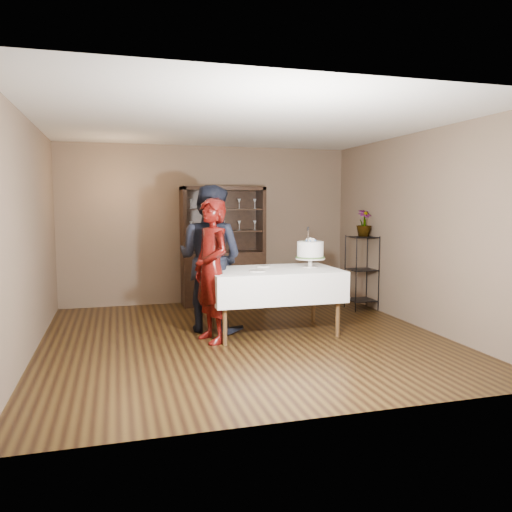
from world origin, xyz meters
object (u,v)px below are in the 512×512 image
(plant_etagere, at_px, (362,269))
(potted_plant, at_px, (364,223))
(woman, at_px, (212,271))
(cake, at_px, (310,251))
(man, at_px, (210,259))
(china_hutch, at_px, (223,265))
(cake_table, at_px, (273,284))

(plant_etagere, xyz_separation_m, potted_plant, (0.04, 0.04, 0.75))
(woman, height_order, cake, woman)
(man, xyz_separation_m, potted_plant, (2.67, 0.73, 0.42))
(man, bearing_deg, plant_etagere, -125.84)
(potted_plant, bearing_deg, china_hutch, 154.56)
(china_hutch, relative_size, cake_table, 1.17)
(plant_etagere, height_order, cake, cake)
(cake_table, relative_size, woman, 0.96)
(plant_etagere, height_order, cake_table, plant_etagere)
(cake_table, height_order, woman, woman)
(china_hutch, height_order, cake_table, china_hutch)
(plant_etagere, bearing_deg, woman, -155.29)
(woman, xyz_separation_m, potted_plant, (2.75, 1.29, 0.51))
(woman, bearing_deg, plant_etagere, 97.05)
(plant_etagere, bearing_deg, potted_plant, 43.84)
(man, bearing_deg, woman, 121.11)
(man, bearing_deg, china_hutch, -67.88)
(plant_etagere, xyz_separation_m, cake, (-1.30, -1.00, 0.43))
(plant_etagere, distance_m, man, 2.73)
(woman, bearing_deg, china_hutch, 147.12)
(plant_etagere, bearing_deg, cake, -142.48)
(plant_etagere, xyz_separation_m, cake_table, (-1.85, -1.06, 0.00))
(potted_plant, bearing_deg, cake, -142.25)
(man, bearing_deg, cake_table, -166.10)
(china_hutch, relative_size, woman, 1.12)
(plant_etagere, distance_m, woman, 2.99)
(man, height_order, cake, man)
(cake_table, distance_m, woman, 0.91)
(plant_etagere, distance_m, cake_table, 2.13)
(woman, distance_m, cake, 1.43)
(plant_etagere, height_order, man, man)
(china_hutch, xyz_separation_m, cake_table, (0.23, -2.11, -0.01))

